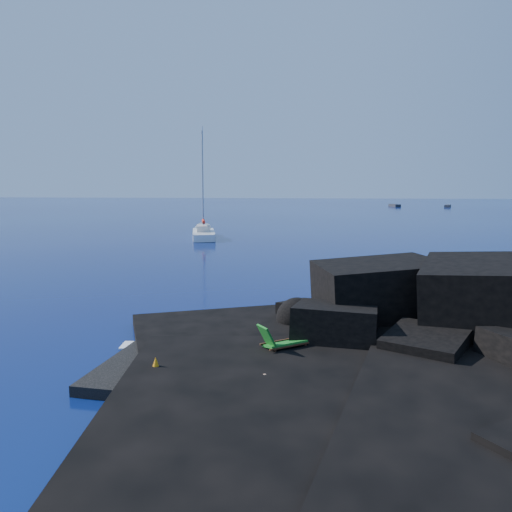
{
  "coord_description": "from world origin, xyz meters",
  "views": [
    {
      "loc": [
        6.96,
        -15.39,
        6.29
      ],
      "look_at": [
        3.83,
        13.84,
        2.0
      ],
      "focal_mm": 35.0,
      "sensor_mm": 36.0,
      "label": 1
    }
  ],
  "objects": [
    {
      "name": "beach",
      "position": [
        4.5,
        0.5,
        0.0
      ],
      "size": [
        9.08,
        6.86,
        0.7
      ],
      "primitive_type": "cube",
      "rotation": [
        0.0,
        0.0,
        -0.1
      ],
      "color": "black",
      "rests_on": "ground"
    },
    {
      "name": "headland",
      "position": [
        13.0,
        3.0,
        0.0
      ],
      "size": [
        24.0,
        24.0,
        3.6
      ],
      "primitive_type": null,
      "color": "black",
      "rests_on": "ground"
    },
    {
      "name": "distant_boat_b",
      "position": [
        43.94,
        123.8,
        0.0
      ],
      "size": [
        2.84,
        4.79,
        0.61
      ],
      "primitive_type": "cube",
      "rotation": [
        0.0,
        0.0,
        -0.33
      ],
      "color": "#292A2F",
      "rests_on": "ground"
    },
    {
      "name": "sailboat",
      "position": [
        -5.23,
        41.28,
        0.0
      ],
      "size": [
        5.03,
        12.0,
        12.31
      ],
      "primitive_type": null,
      "rotation": [
        0.0,
        0.0,
        0.23
      ],
      "color": "white",
      "rests_on": "ground"
    },
    {
      "name": "surf_foam",
      "position": [
        5.0,
        5.0,
        0.0
      ],
      "size": [
        10.0,
        8.0,
        0.06
      ],
      "primitive_type": null,
      "color": "white",
      "rests_on": "ground"
    },
    {
      "name": "distant_boat_a",
      "position": [
        30.24,
        125.3,
        0.0
      ],
      "size": [
        2.64,
        5.2,
        0.66
      ],
      "primitive_type": "cube",
      "rotation": [
        0.0,
        0.0,
        0.23
      ],
      "color": "#28282D",
      "rests_on": "ground"
    },
    {
      "name": "deck_chair",
      "position": [
        6.23,
        1.48,
        0.98
      ],
      "size": [
        1.95,
        1.72,
        1.26
      ],
      "primitive_type": null,
      "rotation": [
        0.0,
        0.0,
        0.62
      ],
      "color": "#19711F",
      "rests_on": "beach"
    },
    {
      "name": "sunbather",
      "position": [
        5.25,
        -1.09,
        0.53
      ],
      "size": [
        1.9,
        0.89,
        0.25
      ],
      "primitive_type": null,
      "rotation": [
        0.0,
        0.0,
        -0.25
      ],
      "color": "tan",
      "rests_on": "towel"
    },
    {
      "name": "marker_cone",
      "position": [
        2.26,
        -0.89,
        0.64
      ],
      "size": [
        0.41,
        0.41,
        0.58
      ],
      "primitive_type": "cone",
      "rotation": [
        0.0,
        0.0,
        -0.1
      ],
      "color": "orange",
      "rests_on": "beach"
    },
    {
      "name": "ground",
      "position": [
        0.0,
        0.0,
        0.0
      ],
      "size": [
        400.0,
        400.0,
        0.0
      ],
      "primitive_type": "plane",
      "color": "#04073D",
      "rests_on": "ground"
    },
    {
      "name": "towel",
      "position": [
        5.25,
        -1.09,
        0.38
      ],
      "size": [
        2.21,
        1.43,
        0.05
      ],
      "primitive_type": "cube",
      "rotation": [
        0.0,
        0.0,
        -0.25
      ],
      "color": "white",
      "rests_on": "beach"
    }
  ]
}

